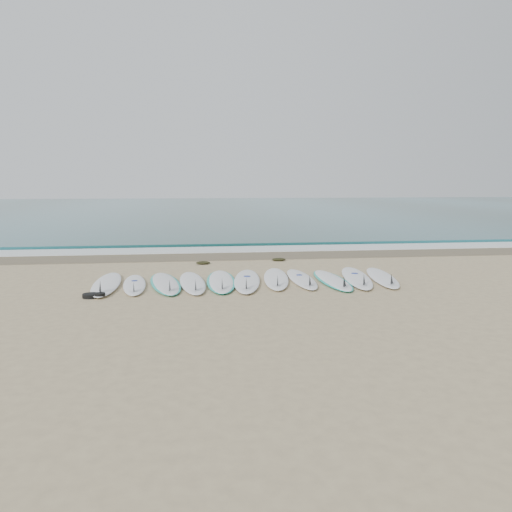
{
  "coord_description": "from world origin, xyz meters",
  "views": [
    {
      "loc": [
        -1.26,
        -11.18,
        2.28
      ],
      "look_at": [
        0.36,
        1.38,
        0.4
      ],
      "focal_mm": 35.0,
      "sensor_mm": 36.0,
      "label": 1
    }
  ],
  "objects": [
    {
      "name": "surfboard_7",
      "position": [
        1.25,
        -0.04,
        0.06
      ],
      "size": [
        0.58,
        2.55,
        0.32
      ],
      "rotation": [
        0.0,
        0.0,
        -0.02
      ],
      "color": "white",
      "rests_on": "ground"
    },
    {
      "name": "surfboard_8",
      "position": [
        1.93,
        -0.23,
        0.05
      ],
      "size": [
        0.62,
        2.56,
        0.33
      ],
      "rotation": [
        0.0,
        0.0,
        -0.0
      ],
      "color": "white",
      "rests_on": "ground"
    },
    {
      "name": "seaweed_far",
      "position": [
        1.24,
        3.03,
        0.04
      ],
      "size": [
        0.4,
        0.31,
        0.08
      ],
      "primitive_type": "ellipsoid",
      "color": "black",
      "rests_on": "ground"
    },
    {
      "name": "wet_sand_band",
      "position": [
        0.0,
        4.1,
        0.01
      ],
      "size": [
        120.0,
        1.8,
        0.01
      ],
      "primitive_type": "cube",
      "color": "brown",
      "rests_on": "ground"
    },
    {
      "name": "surfboard_9",
      "position": [
        2.56,
        -0.09,
        0.06
      ],
      "size": [
        1.08,
        2.91,
        0.36
      ],
      "rotation": [
        0.0,
        0.0,
        -0.17
      ],
      "color": "white",
      "rests_on": "ground"
    },
    {
      "name": "surfboard_3",
      "position": [
        -1.27,
        -0.16,
        0.06
      ],
      "size": [
        0.73,
        2.68,
        0.34
      ],
      "rotation": [
        0.0,
        0.0,
        0.07
      ],
      "color": "white",
      "rests_on": "ground"
    },
    {
      "name": "surfboard_2",
      "position": [
        -1.87,
        -0.11,
        0.05
      ],
      "size": [
        1.01,
        2.69,
        0.33
      ],
      "rotation": [
        0.0,
        0.0,
        0.15
      ],
      "color": "silver",
      "rests_on": "ground"
    },
    {
      "name": "surfboard_1",
      "position": [
        -2.54,
        -0.19,
        0.05
      ],
      "size": [
        0.71,
        2.38,
        0.3
      ],
      "rotation": [
        0.0,
        0.0,
        0.1
      ],
      "color": "white",
      "rests_on": "ground"
    },
    {
      "name": "foam_band",
      "position": [
        0.0,
        5.5,
        0.02
      ],
      "size": [
        120.0,
        1.4,
        0.04
      ],
      "primitive_type": "cube",
      "color": "silver",
      "rests_on": "ground"
    },
    {
      "name": "surfboard_10",
      "position": [
        3.18,
        -0.12,
        0.06
      ],
      "size": [
        0.99,
        2.71,
        0.34
      ],
      "rotation": [
        0.0,
        0.0,
        -0.17
      ],
      "color": "white",
      "rests_on": "ground"
    },
    {
      "name": "leash_coil",
      "position": [
        -3.24,
        -1.16,
        0.05
      ],
      "size": [
        0.46,
        0.36,
        0.11
      ],
      "color": "black",
      "rests_on": "ground"
    },
    {
      "name": "ground",
      "position": [
        0.0,
        0.0,
        0.0
      ],
      "size": [
        120.0,
        120.0,
        0.0
      ],
      "primitive_type": "plane",
      "color": "tan"
    },
    {
      "name": "surfboard_4",
      "position": [
        -0.63,
        -0.04,
        0.05
      ],
      "size": [
        0.74,
        2.74,
        0.34
      ],
      "rotation": [
        0.0,
        0.0,
        -0.03
      ],
      "color": "white",
      "rests_on": "ground"
    },
    {
      "name": "ocean",
      "position": [
        0.0,
        32.5,
        0.01
      ],
      "size": [
        120.0,
        55.0,
        0.03
      ],
      "primitive_type": "cube",
      "color": "#1B5457",
      "rests_on": "ground"
    },
    {
      "name": "surfboard_6",
      "position": [
        0.66,
        0.07,
        0.06
      ],
      "size": [
        0.93,
        2.79,
        0.35
      ],
      "rotation": [
        0.0,
        0.0,
        -0.13
      ],
      "color": "white",
      "rests_on": "ground"
    },
    {
      "name": "surfboard_5",
      "position": [
        -0.04,
        -0.13,
        0.06
      ],
      "size": [
        0.93,
        2.88,
        0.36
      ],
      "rotation": [
        0.0,
        0.0,
        -0.12
      ],
      "color": "white",
      "rests_on": "ground"
    },
    {
      "name": "surfboard_0",
      "position": [
        -3.16,
        -0.09,
        0.06
      ],
      "size": [
        0.69,
        2.79,
        0.35
      ],
      "rotation": [
        0.0,
        0.0,
        0.04
      ],
      "color": "white",
      "rests_on": "ground"
    },
    {
      "name": "wave_crest",
      "position": [
        0.0,
        7.0,
        0.05
      ],
      "size": [
        120.0,
        1.0,
        0.1
      ],
      "primitive_type": "cube",
      "color": "#1B5457",
      "rests_on": "ground"
    },
    {
      "name": "seaweed_near",
      "position": [
        -0.97,
        2.71,
        0.04
      ],
      "size": [
        0.4,
        0.31,
        0.08
      ],
      "primitive_type": "ellipsoid",
      "color": "black",
      "rests_on": "ground"
    }
  ]
}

